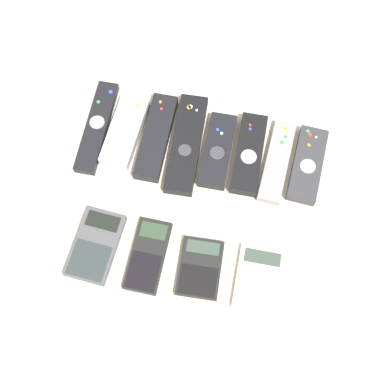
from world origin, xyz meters
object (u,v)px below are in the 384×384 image
at_px(remote_4, 218,151).
at_px(remote_7, 307,165).
at_px(calculator_0, 95,245).
at_px(calculator_2, 200,268).
at_px(calculator_3, 259,279).
at_px(remote_2, 156,137).
at_px(remote_5, 249,154).
at_px(calculator_1, 148,256).
at_px(remote_6, 277,162).
at_px(remote_1, 125,132).
at_px(remote_3, 186,144).
at_px(remote_0, 97,127).

bearing_deg(remote_4, remote_7, 0.71).
relative_size(remote_4, calculator_0, 1.12).
xyz_separation_m(calculator_2, calculator_3, (0.11, 0.00, -0.00)).
xyz_separation_m(remote_2, calculator_3, (0.25, -0.25, -0.01)).
distance_m(remote_5, calculator_1, 0.29).
bearing_deg(remote_6, remote_2, -177.44).
height_order(remote_1, remote_4, remote_1).
bearing_deg(remote_6, calculator_3, -86.26).
height_order(remote_6, calculator_2, remote_6).
bearing_deg(calculator_3, remote_6, 89.79).
bearing_deg(remote_3, remote_7, -1.85).
bearing_deg(calculator_2, remote_4, 89.95).
bearing_deg(remote_6, remote_4, -175.98).
height_order(calculator_0, calculator_3, calculator_0).
bearing_deg(remote_6, remote_5, 179.53).
bearing_deg(remote_6, calculator_2, -110.77).
height_order(remote_0, remote_1, remote_1).
relative_size(remote_2, remote_5, 1.09).
bearing_deg(remote_6, remote_7, 6.63).
xyz_separation_m(remote_1, remote_3, (0.13, -0.00, -0.00)).
xyz_separation_m(remote_2, remote_3, (0.06, -0.00, -0.00)).
bearing_deg(remote_5, remote_1, 179.63).
relative_size(remote_0, calculator_0, 1.46).
relative_size(calculator_0, calculator_3, 1.21).
bearing_deg(calculator_3, calculator_2, -179.90).
distance_m(remote_6, calculator_3, 0.24).
distance_m(remote_2, remote_7, 0.31).
distance_m(remote_4, remote_6, 0.12).
relative_size(remote_0, calculator_2, 1.83).
xyz_separation_m(remote_4, remote_7, (0.18, 0.00, 0.00)).
xyz_separation_m(remote_2, remote_5, (0.19, -0.00, -0.00)).
height_order(remote_2, remote_7, same).
relative_size(remote_1, calculator_1, 1.14).
bearing_deg(calculator_1, remote_4, 70.24).
xyz_separation_m(remote_2, calculator_2, (0.14, -0.25, -0.01)).
distance_m(remote_1, remote_2, 0.06).
xyz_separation_m(remote_1, calculator_3, (0.32, -0.24, -0.01)).
distance_m(remote_6, remote_7, 0.06).
xyz_separation_m(remote_0, calculator_3, (0.38, -0.25, -0.00)).
relative_size(remote_6, remote_7, 1.11).
bearing_deg(remote_7, remote_0, -176.88).
height_order(calculator_1, calculator_3, same).
distance_m(remote_3, remote_5, 0.13).
xyz_separation_m(remote_4, calculator_3, (0.12, -0.24, -0.01)).
distance_m(remote_2, remote_6, 0.25).
distance_m(remote_7, calculator_2, 0.30).
height_order(remote_2, remote_3, remote_2).
relative_size(remote_2, remote_3, 0.86).
xyz_separation_m(remote_6, calculator_2, (-0.11, -0.24, -0.00)).
relative_size(remote_2, calculator_3, 1.60).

